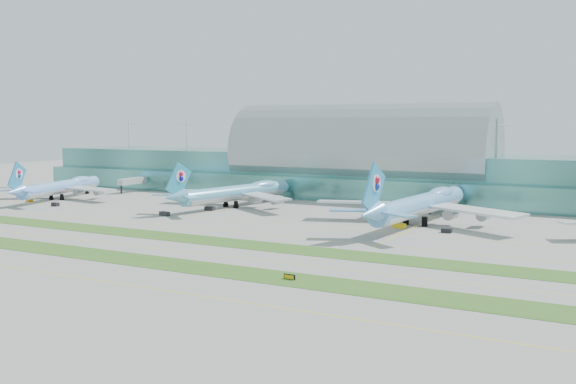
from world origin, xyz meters
The scene contains 18 objects.
ground centered at (0.00, 0.00, 0.00)m, with size 700.00×700.00×0.00m, color gray.
terminal centered at (0.01, 128.79, 14.23)m, with size 340.00×69.10×36.00m.
grass_strip_near centered at (0.00, -28.00, 0.04)m, with size 420.00×12.00×0.08m, color #2D591E.
grass_strip_far centered at (0.00, 2.00, 0.04)m, with size 420.00×12.00×0.08m, color #2D591E.
taxiline_a centered at (0.00, -48.00, 0.01)m, with size 420.00×0.35×0.01m, color yellow.
taxiline_b centered at (0.00, -14.00, 0.01)m, with size 420.00×0.35×0.01m, color yellow.
taxiline_c centered at (0.00, 18.00, 0.01)m, with size 420.00×0.35×0.01m, color yellow.
taxiline_d centered at (0.00, 40.00, 0.01)m, with size 420.00×0.35×0.01m, color yellow.
airliner_a centered at (-115.08, 56.38, 5.73)m, with size 57.86×66.70×18.56m.
airliner_b centered at (-31.28, 70.79, 6.09)m, with size 62.04×71.32×19.75m.
airliner_c centered at (47.41, 60.95, 7.02)m, with size 72.46×82.68×22.75m.
gse_a centered at (-119.69, 42.79, 0.64)m, with size 3.21×1.92×1.28m, color orange.
gse_b centered at (-98.09, 37.07, 0.76)m, with size 3.30×1.86×1.53m, color black.
gse_c centered at (-41.24, 36.06, 0.75)m, with size 4.27×2.06×1.50m, color black.
gse_d centered at (-34.68, 55.56, 0.75)m, with size 3.83×1.96×1.51m, color black.
gse_e centered at (43.69, 49.21, 0.76)m, with size 4.19×1.95×1.52m, color yellow.
gse_f centered at (59.54, 47.36, 0.69)m, with size 3.20×1.87×1.39m, color black.
taxiway_sign_east centered at (43.78, -28.31, 0.60)m, with size 2.87×0.63×1.21m.
Camera 1 is at (106.54, -149.43, 33.93)m, focal length 40.00 mm.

